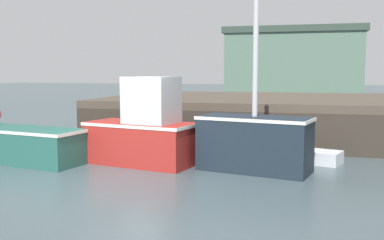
{
  "coord_description": "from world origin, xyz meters",
  "views": [
    {
      "loc": [
        4.39,
        -9.42,
        2.43
      ],
      "look_at": [
        0.74,
        4.53,
        0.89
      ],
      "focal_mm": 42.11,
      "sensor_mm": 36.0,
      "label": 1
    }
  ],
  "objects_px": {
    "fishing_boat_near_right": "(143,131)",
    "rowboat": "(305,155)",
    "fishing_boat_near_left": "(20,141)",
    "fishing_boat_mid": "(254,141)"
  },
  "relations": [
    {
      "from": "fishing_boat_near_left",
      "to": "fishing_boat_near_right",
      "type": "relative_size",
      "value": 1.16
    },
    {
      "from": "fishing_boat_near_left",
      "to": "fishing_boat_mid",
      "type": "height_order",
      "value": "fishing_boat_mid"
    },
    {
      "from": "rowboat",
      "to": "fishing_boat_near_left",
      "type": "bearing_deg",
      "value": -164.75
    },
    {
      "from": "fishing_boat_near_right",
      "to": "rowboat",
      "type": "distance_m",
      "value": 4.43
    },
    {
      "from": "fishing_boat_near_left",
      "to": "rowboat",
      "type": "distance_m",
      "value": 7.74
    },
    {
      "from": "fishing_boat_near_left",
      "to": "fishing_boat_mid",
      "type": "distance_m",
      "value": 6.27
    },
    {
      "from": "fishing_boat_near_right",
      "to": "fishing_boat_near_left",
      "type": "bearing_deg",
      "value": -169.81
    },
    {
      "from": "fishing_boat_near_left",
      "to": "fishing_boat_near_right",
      "type": "bearing_deg",
      "value": 10.19
    },
    {
      "from": "fishing_boat_near_left",
      "to": "fishing_boat_mid",
      "type": "bearing_deg",
      "value": 4.55
    },
    {
      "from": "fishing_boat_near_right",
      "to": "rowboat",
      "type": "height_order",
      "value": "fishing_boat_near_right"
    }
  ]
}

